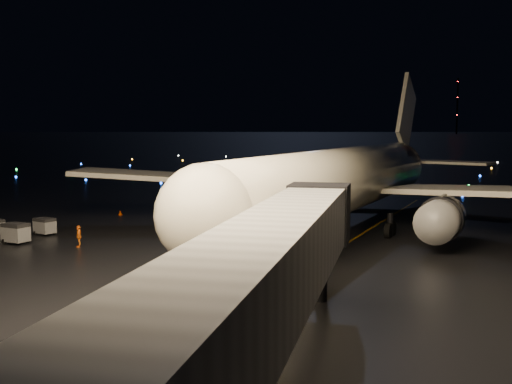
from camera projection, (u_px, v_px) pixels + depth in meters
ground at (479, 146)px, 312.01m from camera, size 2000.00×2000.00×0.00m
lane_centre at (324, 257)px, 47.66m from camera, size 0.25×80.00×0.02m
airliner at (352, 144)px, 58.79m from camera, size 58.45×55.67×16.18m
pushback_tug at (205, 353)px, 24.75m from camera, size 4.61×3.26×1.98m
belt_loader at (195, 253)px, 41.89m from camera, size 6.31×2.98×2.95m
crew_c at (79, 236)px, 51.58m from camera, size 1.00×1.07×1.77m
safety_cone_0 at (204, 237)px, 54.60m from camera, size 0.61×0.61×0.55m
safety_cone_1 at (261, 225)px, 61.41m from camera, size 0.50×0.50×0.51m
safety_cone_2 at (191, 224)px, 62.35m from camera, size 0.49×0.49×0.50m
safety_cone_3 at (120, 213)px, 70.17m from camera, size 0.57×0.57×0.55m
radio_mast at (457, 106)px, 733.42m from camera, size 1.80×1.80×64.00m
taxiway_lights at (401, 171)px, 135.32m from camera, size 164.00×92.00×0.36m
baggage_cart_0 at (45, 226)px, 57.43m from camera, size 1.97×1.55×1.51m
baggage_cart_2 at (16, 233)px, 53.13m from camera, size 2.10×1.54×1.71m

